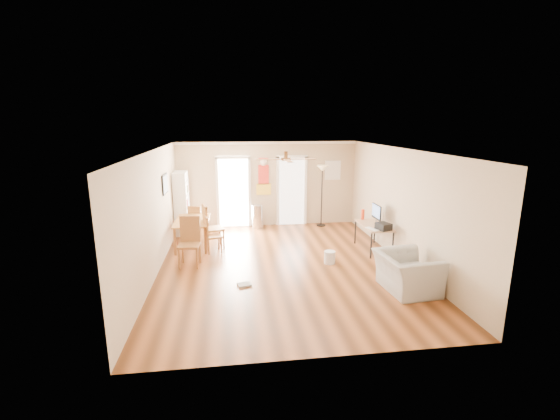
{
  "coord_description": "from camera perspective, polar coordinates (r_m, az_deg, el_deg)",
  "views": [
    {
      "loc": [
        -1.15,
        -8.0,
        3.18
      ],
      "look_at": [
        0.0,
        0.6,
        1.15
      ],
      "focal_mm": 24.26,
      "sensor_mm": 36.0,
      "label": 1
    }
  ],
  "objects": [
    {
      "name": "orange_bottle",
      "position": [
        10.21,
        12.36,
        -0.65
      ],
      "size": [
        0.11,
        0.11,
        0.27
      ],
      "primitive_type": "cylinder",
      "rotation": [
        0.0,
        0.0,
        0.23
      ],
      "color": "red",
      "rests_on": "computer_desk"
    },
    {
      "name": "bathroom_doorway",
      "position": [
        11.84,
        1.75,
        2.78
      ],
      "size": [
        0.8,
        0.1,
        2.1
      ],
      "primitive_type": null,
      "color": "white",
      "rests_on": "wall_back"
    },
    {
      "name": "computer_desk",
      "position": [
        9.85,
        13.85,
        -4.05
      ],
      "size": [
        0.62,
        1.24,
        0.66
      ],
      "primitive_type": null,
      "color": "#A67D5A",
      "rests_on": "floor"
    },
    {
      "name": "dining_chair_near",
      "position": [
        8.7,
        -13.56,
        -4.8
      ],
      "size": [
        0.49,
        0.49,
        1.1
      ],
      "primitive_type": null,
      "rotation": [
        0.0,
        0.0,
        -0.09
      ],
      "color": "#9B6732",
      "rests_on": "floor"
    },
    {
      "name": "floor_cloth",
      "position": [
        7.7,
        -5.41,
        -11.15
      ],
      "size": [
        0.3,
        0.26,
        0.04
      ],
      "primitive_type": "cube",
      "rotation": [
        0.0,
        0.0,
        0.25
      ],
      "color": "#A0A09A",
      "rests_on": "floor"
    },
    {
      "name": "wastebasket_b",
      "position": [
        9.16,
        15.66,
        -6.71
      ],
      "size": [
        0.31,
        0.31,
        0.28
      ],
      "primitive_type": "cylinder",
      "rotation": [
        0.0,
        0.0,
        0.31
      ],
      "color": "silver",
      "rests_on": "floor"
    },
    {
      "name": "wall_right",
      "position": [
        9.1,
        17.96,
        0.59
      ],
      "size": [
        0.04,
        7.0,
        2.6
      ],
      "primitive_type": null,
      "color": "beige",
      "rests_on": "floor"
    },
    {
      "name": "wall_left",
      "position": [
        8.38,
        -18.42,
        -0.49
      ],
      "size": [
        0.04,
        7.0,
        2.6
      ],
      "primitive_type": null,
      "color": "beige",
      "rests_on": "floor"
    },
    {
      "name": "keyboard",
      "position": [
        9.35,
        13.69,
        -2.79
      ],
      "size": [
        0.24,
        0.39,
        0.01
      ],
      "primitive_type": "cube",
      "rotation": [
        0.0,
        0.0,
        0.34
      ],
      "color": "silver",
      "rests_on": "computer_desk"
    },
    {
      "name": "wall_back",
      "position": [
        11.71,
        -1.88,
        3.91
      ],
      "size": [
        5.5,
        0.04,
        2.6
      ],
      "primitive_type": null,
      "color": "beige",
      "rests_on": "floor"
    },
    {
      "name": "armchair",
      "position": [
        7.72,
        18.54,
        -8.94
      ],
      "size": [
        1.08,
        1.21,
        0.73
      ],
      "primitive_type": "imported",
      "rotation": [
        0.0,
        0.0,
        1.66
      ],
      "color": "#A1A19C",
      "rests_on": "floor"
    },
    {
      "name": "wastebasket_a",
      "position": [
        8.81,
        7.5,
        -7.09
      ],
      "size": [
        0.31,
        0.31,
        0.29
      ],
      "primitive_type": "cylinder",
      "rotation": [
        0.0,
        0.0,
        -0.29
      ],
      "color": "silver",
      "rests_on": "floor"
    },
    {
      "name": "trash_can",
      "position": [
        11.56,
        -3.45,
        -0.98
      ],
      "size": [
        0.42,
        0.42,
        0.72
      ],
      "primitive_type": "cylinder",
      "rotation": [
        0.0,
        0.0,
        -0.31
      ],
      "color": "#B9B9BB",
      "rests_on": "floor"
    },
    {
      "name": "wall_front",
      "position": [
        5.01,
        6.29,
        -8.92
      ],
      "size": [
        5.5,
        0.04,
        2.6
      ],
      "primitive_type": null,
      "color": "beige",
      "rests_on": "floor"
    },
    {
      "name": "kitchen_doorway",
      "position": [
        11.68,
        -7.0,
        2.55
      ],
      "size": [
        0.9,
        0.1,
        2.1
      ],
      "primitive_type": null,
      "color": "white",
      "rests_on": "wall_back"
    },
    {
      "name": "dining_table",
      "position": [
        10.12,
        -13.0,
        -3.41
      ],
      "size": [
        0.86,
        1.42,
        0.71
      ],
      "primitive_type": null,
      "rotation": [
        0.0,
        0.0,
        -0.01
      ],
      "color": "#AC7137",
      "rests_on": "floor"
    },
    {
      "name": "torchiere_lamp",
      "position": [
        11.74,
        6.31,
        2.12
      ],
      "size": [
        0.43,
        0.43,
        1.9
      ],
      "primitive_type": null,
      "rotation": [
        0.0,
        0.0,
        0.22
      ],
      "color": "black",
      "rests_on": "floor"
    },
    {
      "name": "floor",
      "position": [
        8.69,
        0.53,
        -8.31
      ],
      "size": [
        7.0,
        7.0,
        0.0
      ],
      "primitive_type": "plane",
      "color": "brown",
      "rests_on": "ground"
    },
    {
      "name": "crown_molding",
      "position": [
        8.11,
        0.57,
        8.78
      ],
      "size": [
        5.5,
        7.0,
        0.08
      ],
      "primitive_type": null,
      "color": "white",
      "rests_on": "wall_back"
    },
    {
      "name": "dining_chair_right_a",
      "position": [
        9.85,
        -9.96,
        -2.45
      ],
      "size": [
        0.57,
        0.57,
        1.13
      ],
      "primitive_type": null,
      "rotation": [
        0.0,
        0.0,
        1.83
      ],
      "color": "#AB7B37",
      "rests_on": "floor"
    },
    {
      "name": "ceiling_fan",
      "position": [
        7.83,
        0.88,
        7.67
      ],
      "size": [
        1.24,
        1.24,
        0.2
      ],
      "primitive_type": null,
      "color": "#593819",
      "rests_on": "ceiling"
    },
    {
      "name": "printer",
      "position": [
        9.35,
        15.34,
        -2.41
      ],
      "size": [
        0.36,
        0.39,
        0.17
      ],
      "primitive_type": "cube",
      "rotation": [
        0.0,
        0.0,
        0.31
      ],
      "color": "black",
      "rests_on": "computer_desk"
    },
    {
      "name": "framed_poster",
      "position": [
        9.65,
        -16.95,
        3.77
      ],
      "size": [
        0.04,
        0.66,
        0.48
      ],
      "primitive_type": "cube",
      "color": "black",
      "rests_on": "wall_left"
    },
    {
      "name": "ceiling",
      "position": [
        8.11,
        0.57,
        9.06
      ],
      "size": [
        5.5,
        7.0,
        0.0
      ],
      "primitive_type": null,
      "color": "silver",
      "rests_on": "floor"
    },
    {
      "name": "dining_chair_far",
      "position": [
        10.95,
        -12.46,
        -1.61
      ],
      "size": [
        0.45,
        0.45,
        0.9
      ],
      "primitive_type": null,
      "rotation": [
        0.0,
        0.0,
        2.89
      ],
      "color": "olive",
      "rests_on": "floor"
    },
    {
      "name": "imac",
      "position": [
        9.78,
        14.33,
        -0.65
      ],
      "size": [
        0.2,
        0.54,
        0.5
      ],
      "primitive_type": null,
      "rotation": [
        0.0,
        0.0,
        -0.23
      ],
      "color": "black",
      "rests_on": "computer_desk"
    },
    {
      "name": "wall_decal",
      "position": [
        11.64,
        -2.5,
        5.1
      ],
      "size": [
        0.46,
        0.03,
        1.1
      ],
      "primitive_type": "cube",
      "color": "red",
      "rests_on": "wall_back"
    },
    {
      "name": "bookshelf",
      "position": [
        11.24,
        -14.6,
        1.03
      ],
      "size": [
        0.58,
        0.88,
        1.8
      ],
      "primitive_type": null,
      "rotation": [
        0.0,
        0.0,
        -0.3
      ],
      "color": "silver",
      "rests_on": "floor"
    },
    {
      "name": "dining_chair_right_b",
      "position": [
        9.52,
        -10.02,
        -3.62
      ],
      "size": [
        0.47,
        0.47,
        0.93
      ],
      "primitive_type": null,
      "rotation": [
        0.0,
        0.0,
        1.84
      ],
      "color": "#A66935",
      "rests_on": "floor"
    },
    {
      "name": "ac_grille",
      "position": [
        12.0,
        7.95,
        5.95
      ],
      "size": [
        0.5,
        0.04,
        0.6
      ],
      "primitive_type": "cube",
      "color": "white",
      "rests_on": "wall_back"
    }
  ]
}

